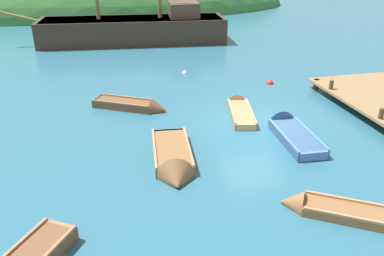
# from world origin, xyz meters

# --- Properties ---
(ground_plane) EXTENTS (120.00, 120.00, 0.00)m
(ground_plane) POSITION_xyz_m (0.00, 0.00, 0.00)
(ground_plane) COLOR #285B70
(shore_hill) EXTENTS (48.96, 19.52, 11.34)m
(shore_hill) POSITION_xyz_m (-7.23, 35.22, 0.00)
(shore_hill) COLOR #387033
(shore_hill) RESTS_ON ground
(sailing_ship) EXTENTS (16.87, 5.00, 11.92)m
(sailing_ship) POSITION_xyz_m (-3.37, 16.45, 0.71)
(sailing_ship) COLOR #38281E
(sailing_ship) RESTS_ON ground
(rowboat_center) EXTENTS (3.52, 2.57, 0.90)m
(rowboat_center) POSITION_xyz_m (-4.88, 2.76, 0.12)
(rowboat_center) COLOR brown
(rowboat_center) RESTS_ON ground
(rowboat_portside) EXTENTS (1.60, 3.62, 0.87)m
(rowboat_portside) POSITION_xyz_m (-0.24, 1.24, 0.09)
(rowboat_portside) COLOR #9E7047
(rowboat_portside) RESTS_ON ground
(rowboat_outer_right) EXTENTS (1.64, 3.86, 1.23)m
(rowboat_outer_right) POSITION_xyz_m (-4.06, -2.66, 0.12)
(rowboat_outer_right) COLOR brown
(rowboat_outer_right) RESTS_ON ground
(rowboat_near_dock) EXTENTS (1.37, 3.75, 1.13)m
(rowboat_near_dock) POSITION_xyz_m (0.91, -1.47, 0.11)
(rowboat_near_dock) COLOR #335175
(rowboat_near_dock) RESTS_ON ground
(rowboat_outer_left) EXTENTS (3.23, 2.51, 0.86)m
(rowboat_outer_left) POSITION_xyz_m (-0.22, -6.34, 0.08)
(rowboat_outer_left) COLOR brown
(rowboat_outer_left) RESTS_ON ground
(buoy_white) EXTENTS (0.31, 0.31, 0.31)m
(buoy_white) POSITION_xyz_m (-1.39, 7.69, 0.00)
(buoy_white) COLOR white
(buoy_white) RESTS_ON ground
(buoy_red) EXTENTS (0.43, 0.43, 0.43)m
(buoy_red) POSITION_xyz_m (2.75, 4.69, 0.00)
(buoy_red) COLOR red
(buoy_red) RESTS_ON ground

